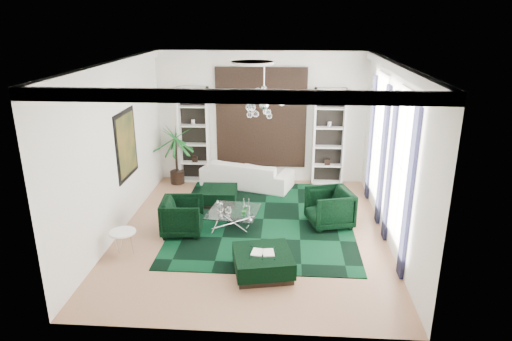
# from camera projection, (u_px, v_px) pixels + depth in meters

# --- Properties ---
(floor) EXTENTS (6.00, 7.00, 0.02)m
(floor) POSITION_uv_depth(u_px,v_px,m) (252.00, 232.00, 10.47)
(floor) COLOR #A77858
(floor) RESTS_ON ground
(ceiling) EXTENTS (6.00, 7.00, 0.02)m
(ceiling) POSITION_uv_depth(u_px,v_px,m) (251.00, 62.00, 9.23)
(ceiling) COLOR white
(ceiling) RESTS_ON ground
(wall_back) EXTENTS (6.00, 0.02, 3.80)m
(wall_back) POSITION_uv_depth(u_px,v_px,m) (261.00, 118.00, 13.16)
(wall_back) COLOR white
(wall_back) RESTS_ON ground
(wall_front) EXTENTS (6.00, 0.02, 3.80)m
(wall_front) POSITION_uv_depth(u_px,v_px,m) (232.00, 222.00, 6.54)
(wall_front) COLOR white
(wall_front) RESTS_ON ground
(wall_left) EXTENTS (0.02, 7.00, 3.80)m
(wall_left) POSITION_uv_depth(u_px,v_px,m) (116.00, 150.00, 10.05)
(wall_left) COLOR white
(wall_left) RESTS_ON ground
(wall_right) EXTENTS (0.02, 7.00, 3.80)m
(wall_right) POSITION_uv_depth(u_px,v_px,m) (393.00, 155.00, 9.65)
(wall_right) COLOR white
(wall_right) RESTS_ON ground
(crown_molding) EXTENTS (6.00, 7.00, 0.18)m
(crown_molding) POSITION_uv_depth(u_px,v_px,m) (251.00, 68.00, 9.26)
(crown_molding) COLOR white
(crown_molding) RESTS_ON ceiling
(ceiling_medallion) EXTENTS (0.90, 0.90, 0.05)m
(ceiling_medallion) POSITION_uv_depth(u_px,v_px,m) (252.00, 63.00, 9.52)
(ceiling_medallion) COLOR white
(ceiling_medallion) RESTS_ON ceiling
(tapestry) EXTENTS (2.50, 0.06, 2.80)m
(tapestry) POSITION_uv_depth(u_px,v_px,m) (261.00, 118.00, 13.11)
(tapestry) COLOR black
(tapestry) RESTS_ON wall_back
(shelving_left) EXTENTS (0.90, 0.38, 2.80)m
(shelving_left) POSITION_uv_depth(u_px,v_px,m) (194.00, 135.00, 13.26)
(shelving_left) COLOR white
(shelving_left) RESTS_ON floor
(shelving_right) EXTENTS (0.90, 0.38, 2.80)m
(shelving_right) POSITION_uv_depth(u_px,v_px,m) (329.00, 137.00, 13.01)
(shelving_right) COLOR white
(shelving_right) RESTS_ON floor
(painting) EXTENTS (0.04, 1.30, 1.60)m
(painting) POSITION_uv_depth(u_px,v_px,m) (127.00, 145.00, 10.63)
(painting) COLOR black
(painting) RESTS_ON wall_left
(window_near) EXTENTS (0.03, 1.10, 2.90)m
(window_near) POSITION_uv_depth(u_px,v_px,m) (402.00, 169.00, 8.80)
(window_near) COLOR white
(window_near) RESTS_ON wall_right
(curtain_near_a) EXTENTS (0.07, 0.30, 3.25)m
(curtain_near_a) POSITION_uv_depth(u_px,v_px,m) (409.00, 196.00, 8.15)
(curtain_near_a) COLOR black
(curtain_near_a) RESTS_ON floor
(curtain_near_b) EXTENTS (0.07, 0.30, 3.25)m
(curtain_near_b) POSITION_uv_depth(u_px,v_px,m) (391.00, 168.00, 9.62)
(curtain_near_b) COLOR black
(curtain_near_b) RESTS_ON floor
(window_far) EXTENTS (0.03, 1.10, 2.90)m
(window_far) POSITION_uv_depth(u_px,v_px,m) (379.00, 137.00, 11.07)
(window_far) COLOR white
(window_far) RESTS_ON wall_right
(curtain_far_a) EXTENTS (0.07, 0.30, 3.25)m
(curtain_far_a) POSITION_uv_depth(u_px,v_px,m) (383.00, 156.00, 10.41)
(curtain_far_a) COLOR black
(curtain_far_a) RESTS_ON floor
(curtain_far_b) EXTENTS (0.07, 0.30, 3.25)m
(curtain_far_b) POSITION_uv_depth(u_px,v_px,m) (371.00, 139.00, 11.89)
(curtain_far_b) COLOR black
(curtain_far_b) RESTS_ON floor
(rug) EXTENTS (4.20, 5.00, 0.02)m
(rug) POSITION_uv_depth(u_px,v_px,m) (263.00, 219.00, 11.08)
(rug) COLOR black
(rug) RESTS_ON floor
(sofa) EXTENTS (2.76, 1.71, 0.75)m
(sofa) POSITION_uv_depth(u_px,v_px,m) (247.00, 174.00, 13.14)
(sofa) COLOR silver
(sofa) RESTS_ON floor
(armchair_left) EXTENTS (0.98, 0.96, 0.83)m
(armchair_left) POSITION_uv_depth(u_px,v_px,m) (182.00, 216.00, 10.28)
(armchair_left) COLOR black
(armchair_left) RESTS_ON floor
(armchair_right) EXTENTS (1.20, 1.18, 0.89)m
(armchair_right) POSITION_uv_depth(u_px,v_px,m) (329.00, 208.00, 10.65)
(armchair_right) COLOR black
(armchair_right) RESTS_ON floor
(coffee_table) EXTENTS (1.25, 1.25, 0.38)m
(coffee_table) POSITION_uv_depth(u_px,v_px,m) (234.00, 218.00, 10.70)
(coffee_table) COLOR white
(coffee_table) RESTS_ON floor
(ottoman_side) EXTENTS (0.96, 0.96, 0.41)m
(ottoman_side) POSITION_uv_depth(u_px,v_px,m) (219.00, 196.00, 11.99)
(ottoman_side) COLOR black
(ottoman_side) RESTS_ON floor
(ottoman_front) EXTENTS (1.28, 1.28, 0.43)m
(ottoman_front) POSITION_uv_depth(u_px,v_px,m) (263.00, 263.00, 8.74)
(ottoman_front) COLOR black
(ottoman_front) RESTS_ON floor
(book) EXTENTS (0.44, 0.29, 0.03)m
(book) POSITION_uv_depth(u_px,v_px,m) (263.00, 252.00, 8.66)
(book) COLOR white
(book) RESTS_ON ottoman_front
(side_table) EXTENTS (0.55, 0.55, 0.52)m
(side_table) POSITION_uv_depth(u_px,v_px,m) (124.00, 243.00, 9.38)
(side_table) COLOR white
(side_table) RESTS_ON floor
(palm) EXTENTS (1.56, 1.56, 2.23)m
(palm) POSITION_uv_depth(u_px,v_px,m) (176.00, 147.00, 13.12)
(palm) COLOR #175B20
(palm) RESTS_ON floor
(chandelier) EXTENTS (1.15, 1.15, 0.79)m
(chandelier) POSITION_uv_depth(u_px,v_px,m) (264.00, 105.00, 10.00)
(chandelier) COLOR white
(chandelier) RESTS_ON ceiling
(table_plant) EXTENTS (0.14, 0.11, 0.24)m
(table_plant) POSITION_uv_depth(u_px,v_px,m) (244.00, 210.00, 10.36)
(table_plant) COLOR #175B20
(table_plant) RESTS_ON coffee_table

